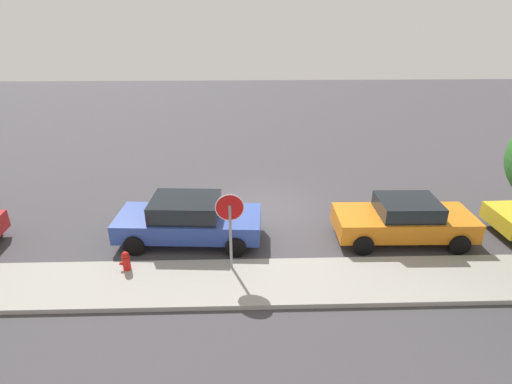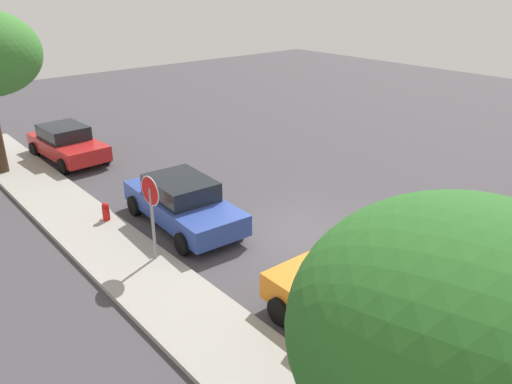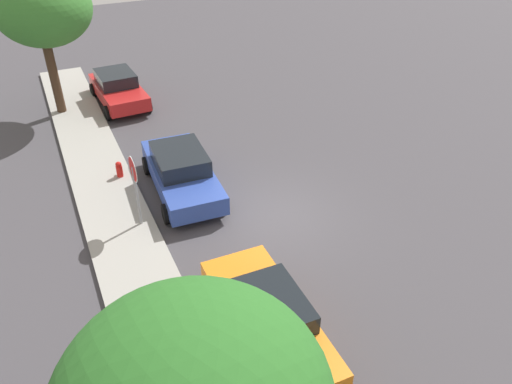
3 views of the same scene
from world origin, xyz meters
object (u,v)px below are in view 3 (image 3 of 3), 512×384
Objects in this scene: street_tree_mid_block at (42,8)px; fire_hydrant at (119,171)px; parked_car_orange at (268,319)px; parked_car_blue at (181,171)px; stop_sign at (135,180)px; parked_car_red at (118,88)px.

fire_hydrant is at bearing -170.91° from street_tree_mid_block.
street_tree_mid_block is (14.91, 2.64, 3.80)m from parked_car_orange.
street_tree_mid_block is at bearing 19.44° from parked_car_blue.
parked_car_orange is (-5.54, -1.61, -0.97)m from stop_sign.
stop_sign reaches higher than fire_hydrant.
fire_hydrant is (-6.39, -1.02, -4.17)m from street_tree_mid_block.
street_tree_mid_block reaches higher than fire_hydrant.
stop_sign is 2.46m from parked_car_blue.
parked_car_blue reaches higher than parked_car_red.
stop_sign is 0.52× the size of parked_car_blue.
street_tree_mid_block reaches higher than parked_car_blue.
parked_car_blue is 6.96m from parked_car_orange.
street_tree_mid_block reaches higher than stop_sign.
parked_car_orange is 15.61m from street_tree_mid_block.
street_tree_mid_block is 7.70m from fire_hydrant.
parked_car_red is 6.72m from fire_hydrant.
parked_car_blue is at bearing -51.42° from stop_sign.
fire_hydrant is at bearing 10.74° from parked_car_orange.
parked_car_red is at bearing -85.75° from street_tree_mid_block.
street_tree_mid_block is (7.95, 2.81, 3.78)m from parked_car_blue.
parked_car_orange is at bearing -179.12° from parked_car_red.
fire_hydrant is (-6.57, 1.38, -0.37)m from parked_car_red.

